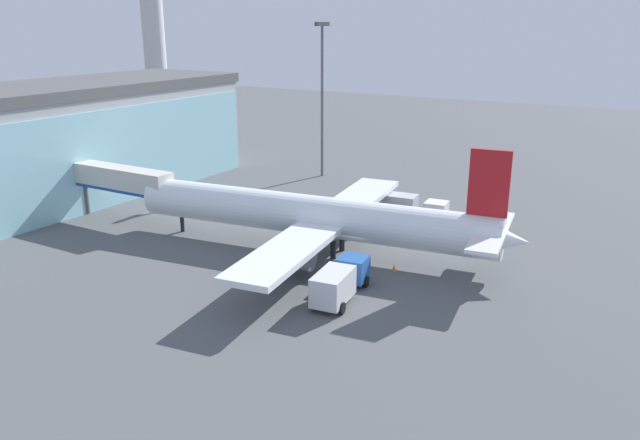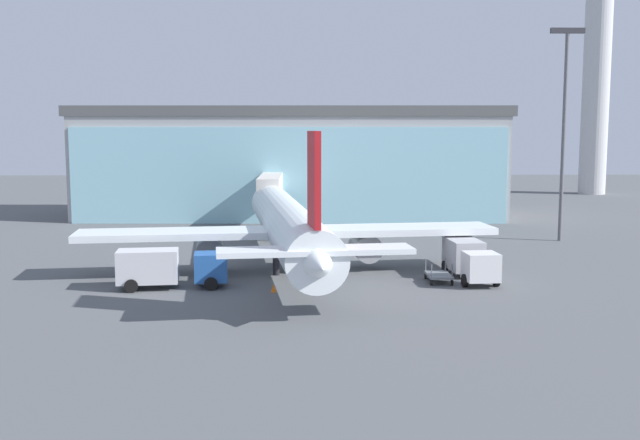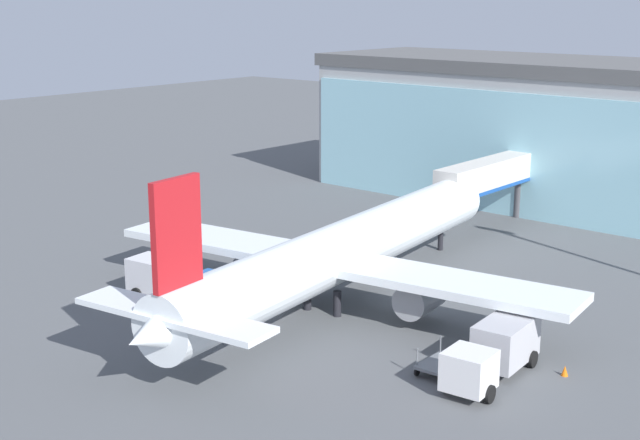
{
  "view_description": "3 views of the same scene",
  "coord_description": "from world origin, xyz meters",
  "views": [
    {
      "loc": [
        -45.87,
        -22.88,
        20.14
      ],
      "look_at": [
        -1.21,
        2.79,
        3.66
      ],
      "focal_mm": 35.0,
      "sensor_mm": 36.0,
      "label": 1
    },
    {
      "loc": [
        1.66,
        -52.44,
        10.77
      ],
      "look_at": [
        2.86,
        6.14,
        3.55
      ],
      "focal_mm": 42.0,
      "sensor_mm": 36.0,
      "label": 2
    },
    {
      "loc": [
        33.74,
        -37.65,
        18.85
      ],
      "look_at": [
        -2.12,
        5.07,
        4.84
      ],
      "focal_mm": 50.0,
      "sensor_mm": 36.0,
      "label": 3
    }
  ],
  "objects": [
    {
      "name": "catering_truck",
      "position": [
        -7.56,
        -2.59,
        1.47
      ],
      "size": [
        7.5,
        3.17,
        2.65
      ],
      "rotation": [
        0.0,
        0.0,
        0.11
      ],
      "color": "#2659A5",
      "rests_on": "ground"
    },
    {
      "name": "airplane",
      "position": [
        0.37,
        4.03,
        3.35
      ],
      "size": [
        31.41,
        37.62,
        10.61
      ],
      "rotation": [
        0.0,
        0.0,
        1.69
      ],
      "color": "white",
      "rests_on": "ground"
    },
    {
      "name": "baggage_cart",
      "position": [
        11.06,
        -0.94,
        0.5
      ],
      "size": [
        1.66,
        2.83,
        1.5
      ],
      "rotation": [
        0.0,
        0.0,
        1.59
      ],
      "color": "slate",
      "rests_on": "ground"
    },
    {
      "name": "apron_light_mast",
      "position": [
        26.16,
        18.19,
        11.78
      ],
      "size": [
        3.2,
        0.4,
        20.02
      ],
      "color": "#59595E",
      "rests_on": "ground"
    },
    {
      "name": "safety_cone_wingtip",
      "position": [
        16.16,
        2.79,
        0.28
      ],
      "size": [
        0.36,
        0.36,
        0.55
      ],
      "primitive_type": "cone",
      "color": "orange",
      "rests_on": "ground"
    },
    {
      "name": "terminal_building",
      "position": [
        -0.0,
        39.58,
        6.64
      ],
      "size": [
        51.63,
        17.1,
        13.28
      ],
      "rotation": [
        0.0,
        0.0,
        -0.02
      ],
      "color": "#A9A9A9",
      "rests_on": "ground"
    },
    {
      "name": "safety_cone_nose",
      "position": [
        -0.42,
        -3.97,
        0.28
      ],
      "size": [
        0.36,
        0.36,
        0.55
      ],
      "primitive_type": "cone",
      "color": "orange",
      "rests_on": "ground"
    },
    {
      "name": "control_tower",
      "position": [
        48.96,
        69.56,
        23.72
      ],
      "size": [
        7.49,
        7.49,
        41.3
      ],
      "color": "silver",
      "rests_on": "ground"
    },
    {
      "name": "fuel_truck",
      "position": [
        13.44,
        0.28,
        1.47
      ],
      "size": [
        2.96,
        7.45,
        2.65
      ],
      "rotation": [
        0.0,
        0.0,
        4.79
      ],
      "color": "silver",
      "rests_on": "ground"
    },
    {
      "name": "ground",
      "position": [
        0.0,
        0.0,
        0.0
      ],
      "size": [
        240.0,
        240.0,
        0.0
      ],
      "primitive_type": "plane",
      "color": "#545659"
    },
    {
      "name": "jet_bridge",
      "position": [
        -1.94,
        26.8,
        4.46
      ],
      "size": [
        2.27,
        13.87,
        5.84
      ],
      "rotation": [
        0.0,
        0.0,
        1.57
      ],
      "color": "beige",
      "rests_on": "ground"
    }
  ]
}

